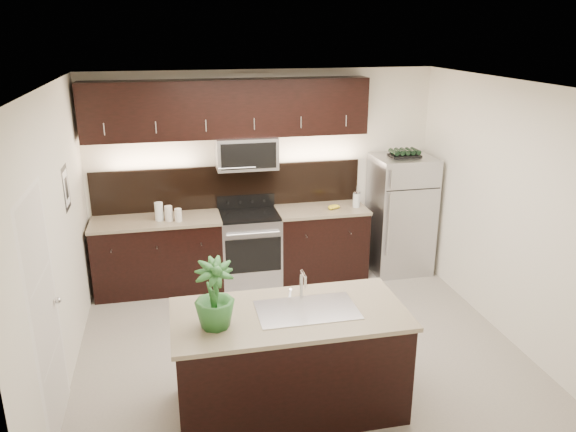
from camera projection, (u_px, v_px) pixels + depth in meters
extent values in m
plane|color=gray|center=(298.00, 344.00, 5.95)|extent=(4.50, 4.50, 0.00)
cube|color=silver|center=(264.00, 175.00, 7.37)|extent=(4.50, 0.02, 2.70)
cube|color=silver|center=(368.00, 325.00, 3.66)|extent=(4.50, 0.02, 2.70)
cube|color=silver|center=(56.00, 242.00, 5.07)|extent=(0.02, 4.00, 2.70)
cube|color=silver|center=(504.00, 210.00, 5.96)|extent=(0.02, 4.00, 2.70)
cube|color=white|center=(299.00, 84.00, 5.08)|extent=(4.50, 4.00, 0.02)
cube|color=beige|center=(47.00, 318.00, 4.44)|extent=(0.04, 0.80, 2.02)
sphere|color=silver|center=(58.00, 300.00, 4.74)|extent=(0.06, 0.06, 0.06)
cube|color=black|center=(66.00, 188.00, 5.67)|extent=(0.01, 0.32, 0.46)
cube|color=white|center=(67.00, 188.00, 5.67)|extent=(0.00, 0.24, 0.36)
cube|color=black|center=(159.00, 256.00, 7.09)|extent=(1.57, 0.62, 0.90)
cube|color=black|center=(321.00, 243.00, 7.51)|extent=(1.16, 0.62, 0.90)
cube|color=#B2B2B7|center=(250.00, 248.00, 7.32)|extent=(0.76, 0.62, 0.90)
cube|color=black|center=(249.00, 215.00, 7.17)|extent=(0.76, 0.60, 0.03)
cube|color=tan|center=(156.00, 221.00, 6.94)|extent=(1.59, 0.65, 0.04)
cube|color=tan|center=(321.00, 209.00, 7.36)|extent=(1.18, 0.65, 0.04)
cube|color=black|center=(230.00, 187.00, 7.30)|extent=(3.49, 0.02, 0.56)
cube|color=#B2B2B7|center=(246.00, 153.00, 7.02)|extent=(0.76, 0.40, 0.40)
cube|color=black|center=(228.00, 108.00, 6.84)|extent=(3.49, 0.33, 0.70)
cube|color=black|center=(290.00, 363.00, 4.83)|extent=(1.90, 0.90, 0.90)
cube|color=tan|center=(290.00, 314.00, 4.68)|extent=(1.96, 0.96, 0.04)
cube|color=silver|center=(307.00, 310.00, 4.70)|extent=(0.84, 0.50, 0.01)
cylinder|color=silver|center=(301.00, 286.00, 4.86)|extent=(0.03, 0.03, 0.24)
cylinder|color=silver|center=(303.00, 274.00, 4.75)|extent=(0.02, 0.14, 0.02)
cylinder|color=silver|center=(305.00, 283.00, 4.70)|extent=(0.02, 0.02, 0.10)
cube|color=#B2B2B7|center=(400.00, 214.00, 7.56)|extent=(0.77, 0.69, 1.59)
cube|color=black|center=(404.00, 156.00, 7.30)|extent=(0.39, 0.24, 0.03)
cylinder|color=black|center=(394.00, 152.00, 7.26)|extent=(0.07, 0.22, 0.07)
cylinder|color=black|center=(399.00, 152.00, 7.27)|extent=(0.07, 0.22, 0.07)
cylinder|color=black|center=(405.00, 152.00, 7.29)|extent=(0.07, 0.22, 0.07)
cylinder|color=black|center=(410.00, 152.00, 7.30)|extent=(0.07, 0.22, 0.07)
cylinder|color=black|center=(415.00, 151.00, 7.32)|extent=(0.07, 0.22, 0.07)
imported|color=#245A24|center=(214.00, 294.00, 4.36)|extent=(0.35, 0.35, 0.56)
cylinder|color=silver|center=(159.00, 211.00, 6.86)|extent=(0.10, 0.10, 0.23)
cylinder|color=beige|center=(169.00, 213.00, 6.84)|extent=(0.09, 0.09, 0.19)
cylinder|color=beige|center=(178.00, 215.00, 6.83)|extent=(0.08, 0.08, 0.16)
cylinder|color=silver|center=(356.00, 200.00, 7.37)|extent=(0.09, 0.09, 0.19)
cylinder|color=silver|center=(357.00, 192.00, 7.33)|extent=(0.10, 0.10, 0.02)
cylinder|color=silver|center=(357.00, 189.00, 7.32)|extent=(0.01, 0.01, 0.08)
ellipsoid|color=gold|center=(330.00, 207.00, 7.29)|extent=(0.21, 0.19, 0.05)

